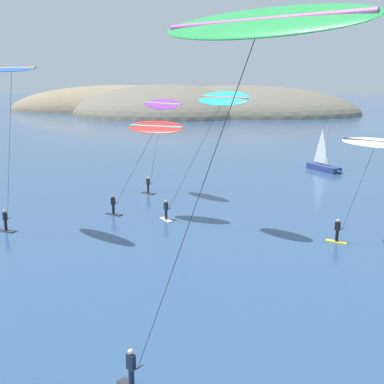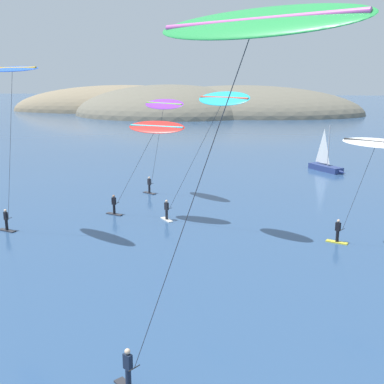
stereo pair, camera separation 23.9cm
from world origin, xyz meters
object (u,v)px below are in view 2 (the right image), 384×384
object	(u,v)px
kitesurfer_blue	(12,82)
kitesurfer_white	(373,151)
kitesurfer_green	(241,59)
kitesurfer_red	(153,134)
kitesurfer_purple	(163,111)
sailboat_near	(327,166)
kitesurfer_cyan	(218,110)

from	to	relation	value
kitesurfer_blue	kitesurfer_white	size ratio (longest dim) A/B	1.60
kitesurfer_blue	kitesurfer_green	xyz separation A→B (m)	(16.08, -18.37, 0.82)
kitesurfer_green	kitesurfer_red	xyz separation A→B (m)	(-7.70, 23.99, -4.79)
kitesurfer_blue	kitesurfer_purple	xyz separation A→B (m)	(7.65, 13.17, -2.75)
sailboat_near	kitesurfer_cyan	distance (m)	29.84
kitesurfer_white	kitesurfer_cyan	distance (m)	10.59
kitesurfer_blue	kitesurfer_cyan	size ratio (longest dim) A/B	1.16
kitesurfer_white	kitesurfer_green	size ratio (longest dim) A/B	0.57
kitesurfer_cyan	kitesurfer_purple	xyz separation A→B (m)	(-6.07, 10.58, -0.88)
sailboat_near	kitesurfer_green	bearing A→B (deg)	-100.74
kitesurfer_red	kitesurfer_blue	bearing A→B (deg)	-146.13
kitesurfer_blue	kitesurfer_cyan	world-z (taller)	kitesurfer_blue
kitesurfer_cyan	kitesurfer_green	xyz separation A→B (m)	(2.36, -20.96, 2.69)
kitesurfer_white	kitesurfer_cyan	size ratio (longest dim) A/B	0.72
sailboat_near	kitesurfer_cyan	bearing A→B (deg)	-113.32
sailboat_near	kitesurfer_red	size ratio (longest dim) A/B	0.71
kitesurfer_cyan	kitesurfer_purple	size ratio (longest dim) A/B	1.11
kitesurfer_green	sailboat_near	bearing A→B (deg)	79.26
kitesurfer_cyan	kitesurfer_green	size ratio (longest dim) A/B	0.79
kitesurfer_white	kitesurfer_purple	distance (m)	20.43
sailboat_near	kitesurfer_red	world-z (taller)	kitesurfer_red
kitesurfer_purple	kitesurfer_green	bearing A→B (deg)	-75.04
kitesurfer_blue	kitesurfer_white	world-z (taller)	kitesurfer_blue
kitesurfer_cyan	kitesurfer_red	size ratio (longest dim) A/B	1.30
kitesurfer_purple	kitesurfer_blue	bearing A→B (deg)	-120.14
kitesurfer_blue	kitesurfer_purple	world-z (taller)	kitesurfer_blue
kitesurfer_blue	kitesurfer_purple	distance (m)	15.48
kitesurfer_cyan	kitesurfer_purple	world-z (taller)	kitesurfer_cyan
kitesurfer_white	kitesurfer_red	size ratio (longest dim) A/B	0.94
sailboat_near	kitesurfer_white	xyz separation A→B (m)	(-1.16, -28.00, 6.10)
kitesurfer_cyan	kitesurfer_purple	distance (m)	12.23
sailboat_near	kitesurfer_green	size ratio (longest dim) A/B	0.43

